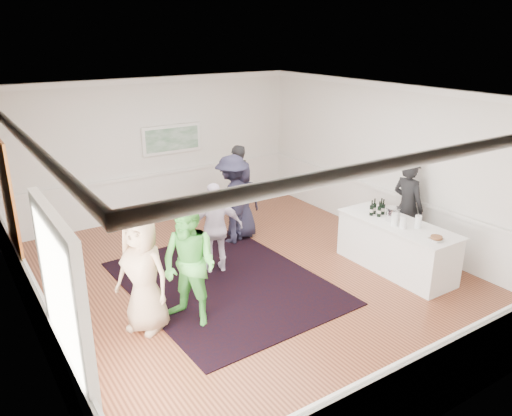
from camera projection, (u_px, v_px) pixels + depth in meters
floor at (249, 279)px, 8.83m from camera, size 8.00×8.00×0.00m
ceiling at (248, 96)px, 7.75m from camera, size 7.00×8.00×0.02m
wall_left at (22, 239)px, 6.48m from camera, size 0.02×8.00×3.20m
wall_right at (394, 164)px, 10.10m from camera, size 0.02×8.00×3.20m
wall_back at (155, 148)px, 11.44m from camera, size 7.00×0.02×3.20m
wall_front at (457, 294)px, 5.14m from camera, size 7.00×0.02×3.20m
wainscoting at (249, 254)px, 8.66m from camera, size 7.00×8.00×1.00m
mirror at (8, 197)px, 7.46m from camera, size 0.05×1.25×1.85m
doorway at (64, 316)px, 5.08m from camera, size 0.10×1.78×2.56m
landscape_painting at (172, 139)px, 11.54m from camera, size 1.44×0.06×0.66m
area_rug at (224, 282)px, 8.70m from camera, size 3.14×4.04×0.02m
serving_table at (396, 246)px, 9.05m from camera, size 0.86×2.27×0.92m
bartender at (407, 207)px, 9.63m from camera, size 0.47×0.70×1.88m
guest_tan at (143, 274)px, 7.10m from camera, size 0.94×1.04×1.78m
guest_green at (189, 265)px, 7.25m from camera, size 1.04×1.13×1.88m
guest_lilac at (216, 228)px, 8.88m from camera, size 1.06×0.71×1.67m
guest_dark_a at (232, 199)px, 10.13m from camera, size 1.36×1.12×1.84m
guest_dark_b at (237, 184)px, 11.18m from camera, size 0.73×0.55×1.80m
guest_navy at (241, 200)px, 10.39m from camera, size 0.92×0.72×1.66m
wine_bottles at (378, 207)px, 9.24m from camera, size 0.31×0.24×0.31m
juice_pitchers at (405, 221)px, 8.66m from camera, size 0.37×0.42×0.24m
ice_bucket at (393, 214)px, 8.97m from camera, size 0.26×0.26×0.25m
nut_bowl at (436, 239)px, 8.13m from camera, size 0.23×0.23×0.08m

